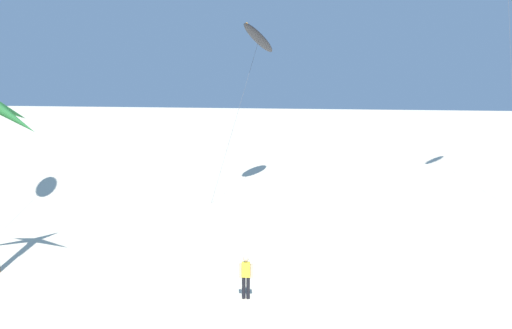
% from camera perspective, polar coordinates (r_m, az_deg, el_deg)
% --- Properties ---
extents(flying_kite_0, '(2.88, 10.19, 11.88)m').
position_cam_1_polar(flying_kite_0, '(46.28, 0.26, 11.15)').
color(flying_kite_0, black).
rests_on(flying_kite_0, ground).
extents(person_foreground_walker, '(0.51, 0.23, 1.64)m').
position_cam_1_polar(person_foreground_walker, '(24.15, -0.90, -9.84)').
color(person_foreground_walker, black).
rests_on(person_foreground_walker, ground).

